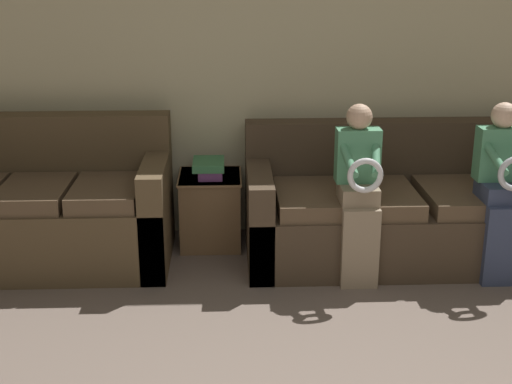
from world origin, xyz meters
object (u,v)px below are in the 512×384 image
couch_main (412,211)px  side_shelf (211,209)px  couch_side (43,212)px  child_right_seated (502,186)px  child_left_seated (359,187)px  book_stack (210,168)px

couch_main → side_shelf: size_ratio=4.45×
couch_main → side_shelf: (-1.39, 0.25, -0.05)m
couch_main → couch_side: size_ratio=1.34×
child_right_seated → side_shelf: size_ratio=2.20×
couch_main → child_left_seated: size_ratio=2.03×
child_left_seated → side_shelf: child_left_seated is taller
book_stack → child_left_seated: bearing=-34.0°
couch_main → child_right_seated: bearing=-40.5°
couch_side → child_left_seated: child_left_seated is taller
couch_main → side_shelf: couch_main is taller
child_right_seated → book_stack: size_ratio=3.50×
child_left_seated → side_shelf: 1.19m
side_shelf → book_stack: book_stack is taller
couch_side → child_left_seated: (2.06, -0.38, 0.27)m
couch_main → child_left_seated: bearing=-139.5°
child_left_seated → book_stack: child_left_seated is taller
couch_main → couch_side: 2.51m
couch_side → book_stack: size_ratio=5.28×
couch_side → side_shelf: couch_side is taller
child_left_seated → book_stack: size_ratio=3.49×
child_left_seated → book_stack: bearing=146.0°
side_shelf → couch_main: bearing=-10.1°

